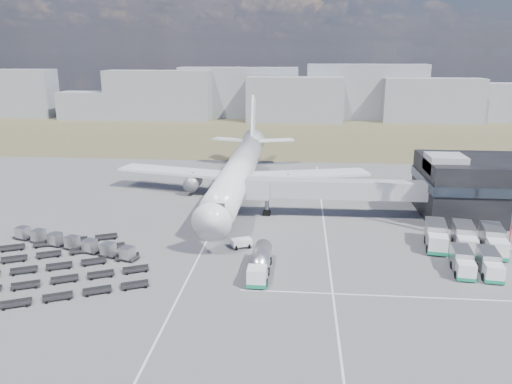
{
  "coord_description": "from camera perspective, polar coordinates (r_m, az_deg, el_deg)",
  "views": [
    {
      "loc": [
        11.74,
        -62.02,
        27.53
      ],
      "look_at": [
        4.24,
        21.28,
        4.0
      ],
      "focal_mm": 35.0,
      "sensor_mm": 36.0,
      "label": 1
    }
  ],
  "objects": [
    {
      "name": "ground",
      "position": [
        68.86,
        -5.16,
        -7.92
      ],
      "size": [
        420.0,
        420.0,
        0.0
      ],
      "primitive_type": "plane",
      "color": "#565659",
      "rests_on": "ground"
    },
    {
      "name": "grass_strip",
      "position": [
        174.6,
        1.23,
        6.64
      ],
      "size": [
        420.0,
        90.0,
        0.01
      ],
      "primitive_type": "cube",
      "color": "brown",
      "rests_on": "ground"
    },
    {
      "name": "lane_markings",
      "position": [
        70.63,
        3.16,
        -7.25
      ],
      "size": [
        47.12,
        110.0,
        0.01
      ],
      "color": "silver",
      "rests_on": "ground"
    },
    {
      "name": "terminal",
      "position": [
        95.85,
        27.05,
        0.52
      ],
      "size": [
        30.4,
        16.4,
        11.0
      ],
      "color": "black",
      "rests_on": "ground"
    },
    {
      "name": "jet_bridge",
      "position": [
        85.55,
        7.75,
        0.34
      ],
      "size": [
        30.3,
        3.8,
        7.05
      ],
      "color": "#939399",
      "rests_on": "ground"
    },
    {
      "name": "airliner",
      "position": [
        97.68,
        -1.9,
        2.55
      ],
      "size": [
        51.59,
        64.53,
        17.62
      ],
      "color": "white",
      "rests_on": "ground"
    },
    {
      "name": "skyline",
      "position": [
        213.04,
        -0.02,
        10.82
      ],
      "size": [
        306.32,
        24.29,
        22.7
      ],
      "color": "gray",
      "rests_on": "ground"
    },
    {
      "name": "fuel_tanker",
      "position": [
        64.33,
        0.45,
        -8.12
      ],
      "size": [
        2.58,
        9.55,
        3.07
      ],
      "rotation": [
        0.0,
        0.0,
        -0.02
      ],
      "color": "white",
      "rests_on": "ground"
    },
    {
      "name": "pushback_tug",
      "position": [
        73.03,
        -1.66,
        -5.88
      ],
      "size": [
        3.25,
        2.63,
        1.33
      ],
      "primitive_type": "cube",
      "rotation": [
        0.0,
        0.0,
        0.42
      ],
      "color": "white",
      "rests_on": "ground"
    },
    {
      "name": "catering_truck",
      "position": [
        100.32,
        4.21,
        0.56
      ],
      "size": [
        3.63,
        6.26,
        2.7
      ],
      "rotation": [
        0.0,
        0.0,
        0.22
      ],
      "color": "white",
      "rests_on": "ground"
    },
    {
      "name": "service_trucks_near",
      "position": [
        70.54,
        23.83,
        -7.4
      ],
      "size": [
        6.23,
        7.2,
        2.67
      ],
      "rotation": [
        0.0,
        0.0,
        -0.11
      ],
      "color": "white",
      "rests_on": "ground"
    },
    {
      "name": "service_trucks_far",
      "position": [
        77.97,
        22.71,
        -4.88
      ],
      "size": [
        11.56,
        9.42,
        3.19
      ],
      "rotation": [
        0.0,
        0.0,
        -0.15
      ],
      "color": "white",
      "rests_on": "ground"
    },
    {
      "name": "uld_row",
      "position": [
        77.03,
        -20.26,
        -5.43
      ],
      "size": [
        21.62,
        8.77,
        1.73
      ],
      "rotation": [
        0.0,
        0.0,
        -0.33
      ],
      "color": "black",
      "rests_on": "ground"
    },
    {
      "name": "baggage_dollies",
      "position": [
        71.14,
        -23.31,
        -8.07
      ],
      "size": [
        29.98,
        28.02,
        0.78
      ],
      "rotation": [
        0.0,
        0.0,
        0.43
      ],
      "color": "black",
      "rests_on": "ground"
    }
  ]
}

